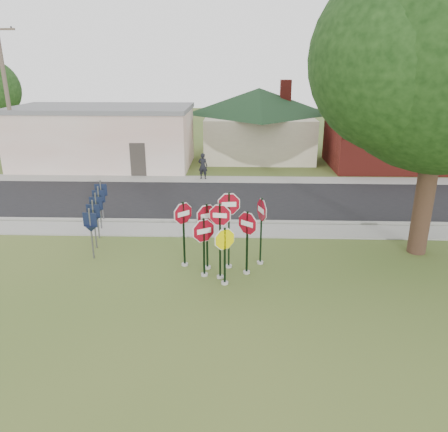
{
  "coord_description": "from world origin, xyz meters",
  "views": [
    {
      "loc": [
        0.46,
        -12.47,
        7.06
      ],
      "look_at": [
        -0.02,
        2.0,
        1.94
      ],
      "focal_mm": 35.0,
      "sensor_mm": 36.0,
      "label": 1
    }
  ],
  "objects_px": {
    "stop_sign_yellow": "(225,250)",
    "stop_sign_left": "(204,240)",
    "stop_sign_center": "(220,231)",
    "pedestrian": "(203,166)",
    "utility_pole_near": "(7,97)",
    "oak_tree": "(448,50)"
  },
  "relations": [
    {
      "from": "stop_sign_left",
      "to": "pedestrian",
      "type": "xyz_separation_m",
      "value": [
        -1.08,
        13.18,
        -0.48
      ]
    },
    {
      "from": "stop_sign_center",
      "to": "stop_sign_left",
      "type": "xyz_separation_m",
      "value": [
        -0.56,
        0.16,
        -0.39
      ]
    },
    {
      "from": "stop_sign_left",
      "to": "stop_sign_center",
      "type": "bearing_deg",
      "value": -15.52
    },
    {
      "from": "stop_sign_yellow",
      "to": "pedestrian",
      "type": "distance_m",
      "value": 13.88
    },
    {
      "from": "stop_sign_yellow",
      "to": "pedestrian",
      "type": "height_order",
      "value": "stop_sign_yellow"
    },
    {
      "from": "stop_sign_center",
      "to": "stop_sign_yellow",
      "type": "height_order",
      "value": "stop_sign_center"
    },
    {
      "from": "stop_sign_center",
      "to": "oak_tree",
      "type": "bearing_deg",
      "value": 17.84
    },
    {
      "from": "stop_sign_left",
      "to": "pedestrian",
      "type": "bearing_deg",
      "value": 94.67
    },
    {
      "from": "oak_tree",
      "to": "utility_pole_near",
      "type": "xyz_separation_m",
      "value": [
        -21.5,
        11.7,
        -2.46
      ]
    },
    {
      "from": "stop_sign_yellow",
      "to": "stop_sign_left",
      "type": "xyz_separation_m",
      "value": [
        -0.73,
        0.58,
        0.11
      ]
    },
    {
      "from": "utility_pole_near",
      "to": "oak_tree",
      "type": "bearing_deg",
      "value": -28.55
    },
    {
      "from": "stop_sign_center",
      "to": "pedestrian",
      "type": "distance_m",
      "value": 13.46
    },
    {
      "from": "utility_pole_near",
      "to": "stop_sign_left",
      "type": "bearing_deg",
      "value": -46.42
    },
    {
      "from": "stop_sign_yellow",
      "to": "stop_sign_left",
      "type": "relative_size",
      "value": 0.95
    },
    {
      "from": "pedestrian",
      "to": "stop_sign_left",
      "type": "bearing_deg",
      "value": 108.35
    },
    {
      "from": "stop_sign_center",
      "to": "stop_sign_yellow",
      "type": "relative_size",
      "value": 1.32
    },
    {
      "from": "stop_sign_center",
      "to": "stop_sign_yellow",
      "type": "bearing_deg",
      "value": -68.23
    },
    {
      "from": "stop_sign_yellow",
      "to": "pedestrian",
      "type": "bearing_deg",
      "value": 97.48
    },
    {
      "from": "oak_tree",
      "to": "utility_pole_near",
      "type": "bearing_deg",
      "value": 151.45
    },
    {
      "from": "stop_sign_center",
      "to": "utility_pole_near",
      "type": "height_order",
      "value": "utility_pole_near"
    },
    {
      "from": "stop_sign_left",
      "to": "oak_tree",
      "type": "xyz_separation_m",
      "value": [
        8.18,
        2.3,
        6.07
      ]
    },
    {
      "from": "utility_pole_near",
      "to": "pedestrian",
      "type": "bearing_deg",
      "value": -3.84
    }
  ]
}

